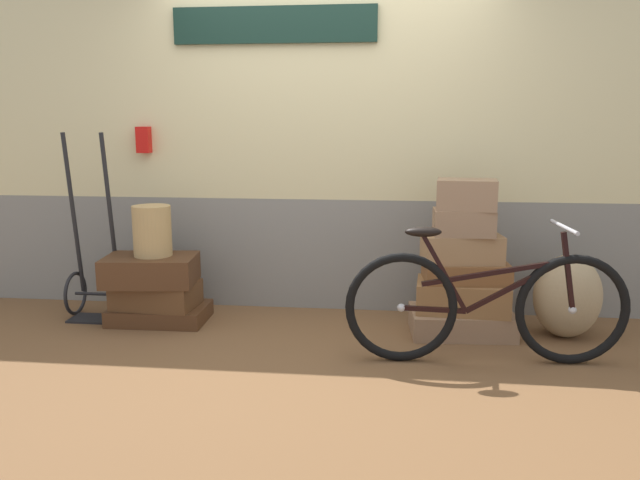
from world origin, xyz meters
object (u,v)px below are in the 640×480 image
(suitcase_2, at_px, (150,270))
(suitcase_5, at_px, (466,271))
(suitcase_1, at_px, (156,295))
(suitcase_7, at_px, (464,222))
(suitcase_8, at_px, (467,194))
(luggage_trolley, at_px, (95,277))
(suitcase_6, at_px, (462,248))
(bicycle, at_px, (485,306))
(suitcase_4, at_px, (462,296))
(burlap_sack, at_px, (567,296))
(suitcase_3, at_px, (461,322))
(wicker_basket, at_px, (152,231))
(suitcase_0, at_px, (160,313))

(suitcase_2, bearing_deg, suitcase_5, -4.81)
(suitcase_2, bearing_deg, suitcase_1, 44.72)
(suitcase_5, xyz_separation_m, suitcase_7, (-0.03, -0.03, 0.35))
(suitcase_8, height_order, luggage_trolley, luggage_trolley)
(luggage_trolley, bearing_deg, suitcase_6, -1.56)
(suitcase_1, xyz_separation_m, bicycle, (2.28, -0.54, 0.15))
(luggage_trolley, bearing_deg, suitcase_2, -13.94)
(suitcase_4, distance_m, luggage_trolley, 2.72)
(suitcase_5, bearing_deg, bicycle, -87.29)
(suitcase_7, height_order, suitcase_8, suitcase_8)
(luggage_trolley, relative_size, burlap_sack, 2.41)
(burlap_sack, bearing_deg, suitcase_2, -179.48)
(suitcase_3, height_order, suitcase_4, suitcase_4)
(suitcase_5, bearing_deg, wicker_basket, 177.14)
(suitcase_5, bearing_deg, burlap_sack, -4.93)
(suitcase_8, relative_size, wicker_basket, 1.07)
(suitcase_3, height_order, burlap_sack, burlap_sack)
(suitcase_2, distance_m, suitcase_8, 2.30)
(burlap_sack, bearing_deg, suitcase_5, 178.42)
(suitcase_4, height_order, bicycle, bicycle)
(suitcase_1, relative_size, suitcase_3, 0.84)
(wicker_basket, bearing_deg, suitcase_5, 0.48)
(suitcase_5, relative_size, suitcase_7, 1.42)
(suitcase_5, relative_size, burlap_sack, 0.99)
(burlap_sack, xyz_separation_m, bicycle, (-0.63, -0.54, 0.07))
(suitcase_1, height_order, suitcase_6, suitcase_6)
(suitcase_4, xyz_separation_m, bicycle, (0.08, -0.53, 0.09))
(suitcase_0, height_order, suitcase_1, suitcase_1)
(suitcase_2, bearing_deg, suitcase_8, -5.45)
(suitcase_0, bearing_deg, burlap_sack, -1.23)
(suitcase_2, relative_size, suitcase_8, 1.65)
(suitcase_5, distance_m, suitcase_7, 0.35)
(suitcase_1, relative_size, bicycle, 0.34)
(suitcase_1, xyz_separation_m, suitcase_5, (2.23, 0.02, 0.23))
(luggage_trolley, bearing_deg, suitcase_3, -2.29)
(suitcase_0, distance_m, suitcase_7, 2.30)
(suitcase_8, bearing_deg, suitcase_0, -174.70)
(suitcase_1, relative_size, suitcase_2, 0.91)
(suitcase_3, height_order, suitcase_8, suitcase_8)
(suitcase_4, distance_m, suitcase_5, 0.18)
(suitcase_3, bearing_deg, suitcase_0, 175.50)
(suitcase_5, xyz_separation_m, bicycle, (0.06, -0.56, -0.08))
(suitcase_1, bearing_deg, suitcase_7, 3.39)
(bicycle, bearing_deg, burlap_sack, 40.83)
(suitcase_4, bearing_deg, suitcase_2, -175.76)
(suitcase_0, relative_size, suitcase_1, 1.18)
(suitcase_3, xyz_separation_m, wicker_basket, (-2.21, 0.02, 0.60))
(suitcase_7, relative_size, burlap_sack, 0.70)
(suitcase_3, bearing_deg, burlap_sack, -2.33)
(suitcase_1, distance_m, suitcase_4, 2.21)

